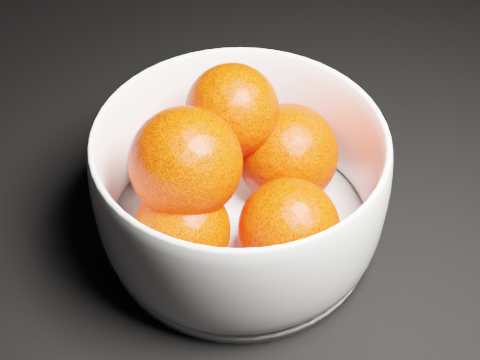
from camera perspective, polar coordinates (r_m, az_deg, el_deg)
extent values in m
cylinder|color=white|center=(0.56, 0.00, -4.00)|extent=(0.21, 0.21, 0.01)
sphere|color=red|center=(0.55, 4.05, 2.19)|extent=(0.08, 0.08, 0.08)
sphere|color=red|center=(0.56, -4.96, 2.42)|extent=(0.08, 0.08, 0.08)
sphere|color=red|center=(0.50, -4.94, -4.24)|extent=(0.07, 0.07, 0.07)
sphere|color=red|center=(0.50, 4.20, -4.16)|extent=(0.08, 0.08, 0.08)
sphere|color=red|center=(0.53, -0.68, 5.97)|extent=(0.07, 0.07, 0.07)
sphere|color=red|center=(0.48, -4.65, 1.45)|extent=(0.08, 0.08, 0.08)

